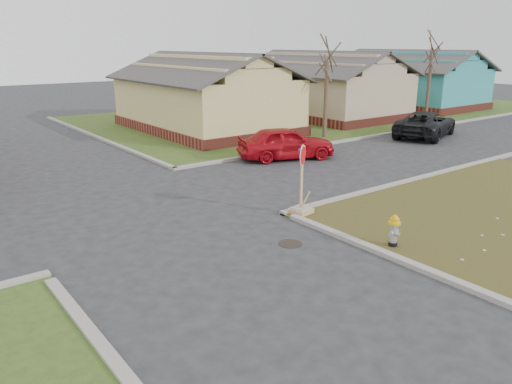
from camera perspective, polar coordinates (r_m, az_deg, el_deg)
ground at (r=12.65m, az=-5.19°, el=-7.54°), size 120.00×120.00×0.00m
verge_far_right at (r=39.83m, az=8.13°, el=9.10°), size 37.00×19.00×0.05m
curbs at (r=16.83m, az=-14.28°, el=-1.75°), size 80.00×40.00×0.12m
manhole at (r=13.48m, az=3.94°, el=-5.91°), size 0.64×0.64×0.01m
side_house_yellow at (r=30.98m, az=-5.86°, el=11.07°), size 7.60×11.60×4.70m
side_house_tan at (r=37.15m, az=7.71°, el=11.93°), size 7.60×11.60×4.70m
side_house_teal at (r=44.72m, az=17.09°, el=12.15°), size 7.60×11.60×4.70m
tree_mid_right at (r=28.49m, az=7.97°, el=10.44°), size 0.22×0.22×4.20m
tree_far_right at (r=36.37m, az=19.13°, el=11.47°), size 0.22×0.22×4.76m
fire_hydrant at (r=13.52m, az=15.49°, el=-4.09°), size 0.32×0.32×0.86m
stop_sign at (r=15.58m, az=5.18°, el=-0.76°), size 0.62×0.61×2.19m
red_sedan at (r=23.12m, az=3.45°, el=5.64°), size 4.78×3.24×1.51m
dark_pickup at (r=30.29m, az=18.82°, el=7.37°), size 5.76×4.03×1.46m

